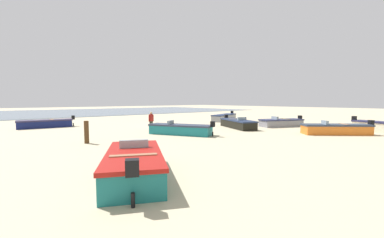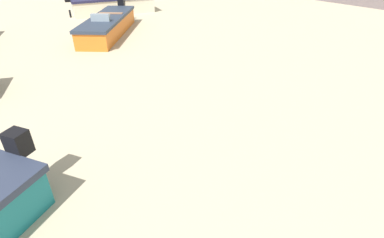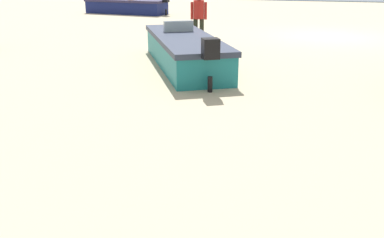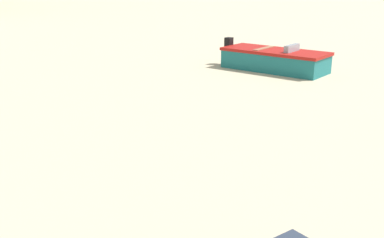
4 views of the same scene
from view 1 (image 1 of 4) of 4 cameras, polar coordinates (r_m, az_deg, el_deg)
The scene contains 11 objects.
ground_plane at distance 25.00m, azimuth -5.07°, elevation -1.42°, with size 160.00×160.00×0.00m, color #BDB08E.
tidal_water at distance 58.12m, azimuth -26.21°, elevation 1.52°, with size 80.00×36.00×0.06m, color slate.
boat_teal_0 at distance 17.85m, azimuth -2.78°, elevation -2.50°, with size 3.49×4.87×1.08m.
boat_teal_1 at distance 8.23m, azimuth -13.77°, elevation -10.56°, with size 3.60×4.69×1.18m.
boat_grey_2 at distance 24.87m, azimuth 20.67°, elevation -0.84°, with size 4.47×3.14×1.06m.
boat_navy_3 at distance 26.35m, azimuth -31.80°, elevation -0.94°, with size 4.86×1.93×1.07m.
boat_orange_4 at distance 20.99m, azimuth 31.38°, elevation -2.09°, with size 4.48×4.28×1.09m.
boat_black_5 at distance 22.48m, azimuth 10.87°, elevation -1.10°, with size 3.32×5.02×1.11m.
boat_grey_6 at distance 30.42m, azimuth 7.78°, elevation 0.39°, with size 5.52×2.96×1.14m.
mooring_post_near_water at distance 15.50m, azimuth -24.07°, elevation -2.90°, with size 0.27×0.27×1.35m, color #4C311A.
beach_walker_foreground at distance 20.25m, azimuth -9.81°, elevation -0.14°, with size 0.54×0.39×1.62m.
Camera 1 is at (14.46, 20.23, 2.56)m, focal length 22.15 mm.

